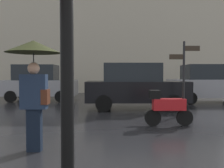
{
  "coord_description": "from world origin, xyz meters",
  "views": [
    {
      "loc": [
        -0.14,
        -2.66,
        1.44
      ],
      "look_at": [
        -0.02,
        4.86,
        1.15
      ],
      "focal_mm": 38.84,
      "sensor_mm": 36.0,
      "label": 1
    }
  ],
  "objects_px": {
    "parked_car_distant": "(39,83)",
    "street_signpost": "(184,70)",
    "parked_scooter": "(167,106)",
    "parked_car_right": "(210,84)",
    "parked_car_left": "(135,86)",
    "pedestrian_with_umbrella": "(34,65)"
  },
  "relations": [
    {
      "from": "parked_car_right",
      "to": "street_signpost",
      "type": "relative_size",
      "value": 1.62
    },
    {
      "from": "street_signpost",
      "to": "parked_car_right",
      "type": "bearing_deg",
      "value": 56.43
    },
    {
      "from": "parked_scooter",
      "to": "parked_car_left",
      "type": "distance_m",
      "value": 3.6
    },
    {
      "from": "pedestrian_with_umbrella",
      "to": "street_signpost",
      "type": "distance_m",
      "value": 5.74
    },
    {
      "from": "pedestrian_with_umbrella",
      "to": "street_signpost",
      "type": "xyz_separation_m",
      "value": [
        4.09,
        4.02,
        -0.02
      ]
    },
    {
      "from": "parked_car_right",
      "to": "parked_car_distant",
      "type": "relative_size",
      "value": 1.06
    },
    {
      "from": "parked_car_left",
      "to": "street_signpost",
      "type": "bearing_deg",
      "value": 127.0
    },
    {
      "from": "parked_scooter",
      "to": "parked_car_left",
      "type": "bearing_deg",
      "value": 107.77
    },
    {
      "from": "parked_scooter",
      "to": "parked_car_left",
      "type": "relative_size",
      "value": 0.32
    },
    {
      "from": "street_signpost",
      "to": "parked_car_distant",
      "type": "bearing_deg",
      "value": 142.91
    },
    {
      "from": "parked_car_distant",
      "to": "pedestrian_with_umbrella",
      "type": "bearing_deg",
      "value": 89.67
    },
    {
      "from": "parked_scooter",
      "to": "parked_car_distant",
      "type": "relative_size",
      "value": 0.34
    },
    {
      "from": "pedestrian_with_umbrella",
      "to": "parked_car_distant",
      "type": "bearing_deg",
      "value": 122.87
    },
    {
      "from": "parked_scooter",
      "to": "parked_car_right",
      "type": "xyz_separation_m",
      "value": [
        3.65,
        5.77,
        0.43
      ]
    },
    {
      "from": "parked_car_right",
      "to": "parked_car_distant",
      "type": "bearing_deg",
      "value": 159.22
    },
    {
      "from": "pedestrian_with_umbrella",
      "to": "parked_car_distant",
      "type": "xyz_separation_m",
      "value": [
        -2.45,
        8.97,
        -0.64
      ]
    },
    {
      "from": "parked_scooter",
      "to": "parked_car_left",
      "type": "xyz_separation_m",
      "value": [
        -0.52,
        3.54,
        0.42
      ]
    },
    {
      "from": "parked_car_right",
      "to": "parked_car_distant",
      "type": "xyz_separation_m",
      "value": [
        -9.15,
        1.02,
        0.0
      ]
    },
    {
      "from": "parked_car_distant",
      "to": "street_signpost",
      "type": "xyz_separation_m",
      "value": [
        6.54,
        -4.95,
        0.62
      ]
    },
    {
      "from": "parked_car_left",
      "to": "street_signpost",
      "type": "relative_size",
      "value": 1.61
    },
    {
      "from": "parked_scooter",
      "to": "parked_car_right",
      "type": "relative_size",
      "value": 0.32
    },
    {
      "from": "parked_car_left",
      "to": "parked_car_distant",
      "type": "height_order",
      "value": "parked_car_distant"
    }
  ]
}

